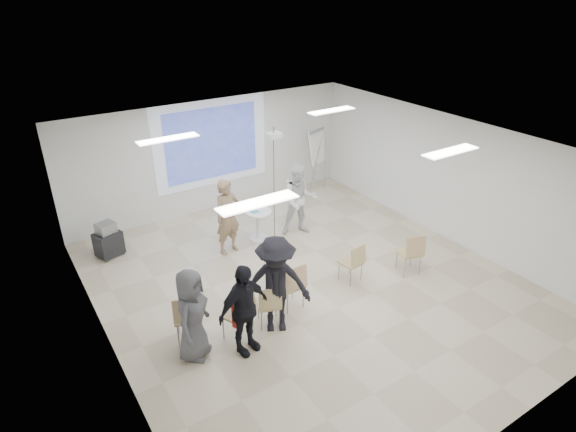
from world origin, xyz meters
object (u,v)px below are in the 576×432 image
player_left (227,212)px  chair_right_far (412,251)px  laptop (268,302)px  audience_left (243,304)px  chair_far_left (187,315)px  flipchart_easel (317,147)px  chair_right_inner (354,260)px  chair_left_inner (269,303)px  audience_mid (276,279)px  audience_outer (191,310)px  pedestal_table (259,223)px  chair_center (293,283)px  av_cart (108,241)px  chair_left_mid (241,312)px  player_right (300,196)px

player_left → chair_right_far: (2.83, -2.99, -0.44)m
player_left → chair_right_far: 4.14m
laptop → audience_left: 0.95m
chair_far_left → flipchart_easel: 7.14m
player_left → audience_left: 3.40m
flipchart_easel → chair_right_inner: bearing=-135.5°
chair_left_inner → flipchart_easel: bearing=65.8°
laptop → audience_mid: bearing=122.2°
chair_right_inner → audience_outer: size_ratio=0.47×
pedestal_table → chair_right_far: size_ratio=0.83×
chair_center → flipchart_easel: 5.76m
laptop → chair_left_inner: bearing=94.0°
av_cart → pedestal_table: bearing=-39.0°
chair_far_left → laptop: (1.43, -0.31, -0.11)m
chair_center → audience_left: (-1.32, -0.53, 0.39)m
pedestal_table → chair_left_mid: (-2.05, -2.95, 0.14)m
pedestal_table → av_cart: 3.49m
av_cart → audience_mid: bearing=-84.7°
audience_left → player_left: bearing=56.6°
flipchart_easel → player_left: bearing=-174.2°
pedestal_table → audience_mid: bearing=-114.6°
chair_far_left → chair_center: chair_far_left is taller
chair_center → chair_left_mid: bearing=-169.9°
player_right → chair_center: bearing=-103.8°
chair_right_inner → audience_mid: bearing=-177.0°
pedestal_table → chair_far_left: size_ratio=0.80×
player_right → laptop: bearing=-110.6°
chair_left_mid → player_right: bearing=17.7°
chair_left_mid → player_left: bearing=43.6°
chair_left_inner → audience_left: bearing=-135.6°
player_left → chair_far_left: (-2.01, -2.43, -0.43)m
chair_left_inner → chair_right_far: 3.45m
chair_right_inner → audience_left: (-2.88, -0.59, 0.45)m
audience_mid → av_cart: (-1.87, 4.29, -0.69)m
chair_left_inner → audience_outer: bearing=-162.5°
chair_left_inner → chair_far_left: bearing=-176.3°
audience_left → audience_outer: audience_left is taller
chair_right_far → player_right: bearing=125.1°
pedestal_table → player_right: size_ratio=0.40×
chair_left_inner → player_left: bearing=97.4°
player_left → audience_mid: size_ratio=0.95×
chair_right_inner → av_cart: size_ratio=1.06×
chair_left_mid → audience_left: size_ratio=0.50×
audience_left → chair_left_mid: bearing=61.8°
audience_outer → av_cart: bearing=49.6°
player_right → chair_center: size_ratio=2.03×
player_right → chair_left_inner: (-2.49, -2.69, -0.47)m
player_right → flipchart_easel: bearing=67.7°
chair_left_inner → flipchart_easel: (4.36, 4.54, 0.87)m
player_left → chair_right_inner: player_left is taller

